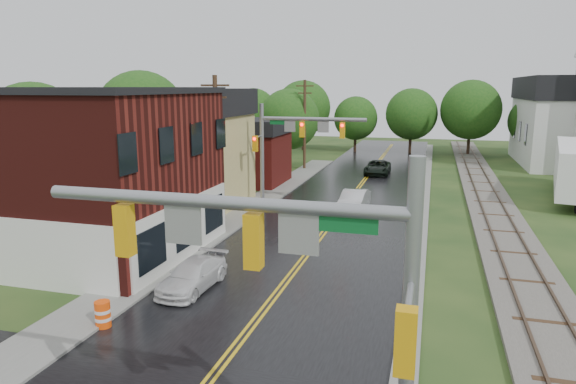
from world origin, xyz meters
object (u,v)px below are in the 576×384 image
at_px(brick_building, 58,170).
at_px(utility_pole_b, 217,147).
at_px(church, 576,111).
at_px(traffic_signal_near, 293,272).
at_px(tree_left_a, 36,135).
at_px(traffic_signal_far, 292,137).
at_px(construction_barrel, 103,314).
at_px(tree_left_b, 143,118).
at_px(tree_left_c, 224,127).
at_px(utility_pole_c, 305,123).
at_px(sedan_silver, 354,202).
at_px(suv_dark, 378,168).
at_px(tree_left_e, 290,121).
at_px(pickup_white, 193,276).

relative_size(brick_building, utility_pole_b, 1.59).
relative_size(brick_building, church, 0.71).
distance_m(traffic_signal_near, tree_left_a, 30.66).
xyz_separation_m(traffic_signal_far, utility_pole_b, (-3.33, -5.00, -0.25)).
relative_size(traffic_signal_far, construction_barrel, 7.61).
xyz_separation_m(tree_left_a, tree_left_b, (2.00, 10.00, 0.60)).
bearing_deg(tree_left_c, tree_left_a, -108.43).
bearing_deg(traffic_signal_far, utility_pole_c, 101.09).
bearing_deg(construction_barrel, sedan_silver, 73.02).
distance_m(tree_left_c, construction_barrel, 33.62).
height_order(utility_pole_b, construction_barrel, utility_pole_b).
distance_m(traffic_signal_far, suv_dark, 16.83).
xyz_separation_m(brick_building, tree_left_e, (3.64, 30.90, 0.66)).
xyz_separation_m(brick_building, tree_left_b, (-5.36, 16.90, 1.57)).
bearing_deg(utility_pole_b, tree_left_c, 111.49).
height_order(church, tree_left_a, church).
bearing_deg(tree_left_a, brick_building, -43.13).
relative_size(church, utility_pole_c, 2.22).
xyz_separation_m(utility_pole_b, construction_barrel, (1.80, -14.29, -4.24)).
bearing_deg(tree_left_c, tree_left_e, 50.19).
height_order(utility_pole_c, suv_dark, utility_pole_c).
relative_size(traffic_signal_near, tree_left_b, 0.76).
distance_m(traffic_signal_far, tree_left_c, 16.56).
bearing_deg(traffic_signal_far, pickup_white, -90.20).
relative_size(tree_left_b, construction_barrel, 10.05).
height_order(tree_left_c, tree_left_e, tree_left_e).
bearing_deg(pickup_white, suv_dark, 85.14).
xyz_separation_m(brick_building, tree_left_c, (-1.36, 24.90, 0.36)).
distance_m(traffic_signal_far, tree_left_e, 19.65).
distance_m(tree_left_b, tree_left_e, 16.67).
distance_m(tree_left_b, suv_dark, 22.13).
xyz_separation_m(church, traffic_signal_near, (-16.53, -51.74, -0.87)).
bearing_deg(traffic_signal_near, traffic_signal_far, 105.52).
xyz_separation_m(church, utility_pole_b, (-26.80, -31.74, -1.11)).
relative_size(utility_pole_b, suv_dark, 1.84).
bearing_deg(tree_left_a, utility_pole_c, 59.45).
bearing_deg(tree_left_e, tree_left_b, -122.74).
xyz_separation_m(brick_building, pickup_white, (8.96, -3.26, -3.56)).
height_order(utility_pole_b, tree_left_c, utility_pole_b).
distance_m(utility_pole_c, tree_left_a, 25.67).
distance_m(utility_pole_b, tree_left_c, 19.24).
bearing_deg(utility_pole_c, tree_left_b, -132.39).
relative_size(traffic_signal_far, utility_pole_c, 0.82).
relative_size(church, suv_dark, 4.09).
xyz_separation_m(tree_left_b, tree_left_e, (9.00, 14.00, -0.90)).
bearing_deg(tree_left_e, church, 15.20).
height_order(utility_pole_b, sedan_silver, utility_pole_b).
relative_size(suv_dark, sedan_silver, 1.09).
distance_m(suv_dark, construction_barrel, 35.46).
height_order(church, pickup_white, church).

